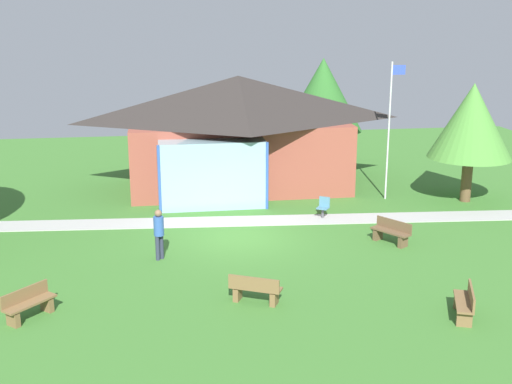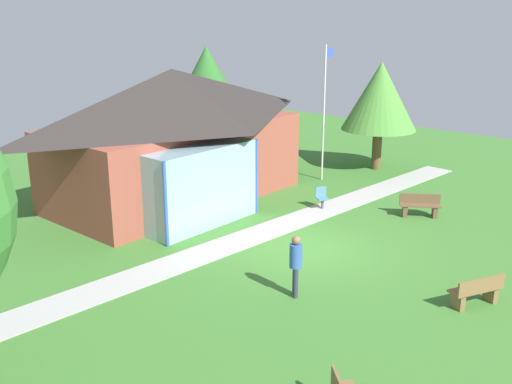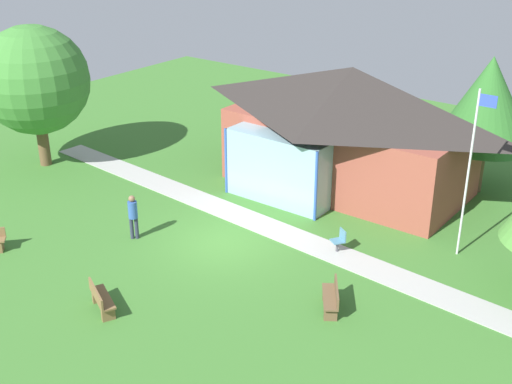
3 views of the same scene
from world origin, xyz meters
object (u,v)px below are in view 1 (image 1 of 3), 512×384
object	(u,v)px
bench_front_right	(465,304)
bench_mid_right	(391,232)
bench_front_left	(29,304)
pavilion	(237,131)
tree_behind_pavilion_right	(323,95)
tree_east_hedge	(472,121)
bench_front_center	(255,290)
flagpole	(390,125)
patio_chair_lawn_spare	(323,208)
visitor_strolling_lawn	(159,230)

from	to	relation	value
bench_front_right	bench_mid_right	bearing A→B (deg)	20.43
bench_front_left	bench_mid_right	distance (m)	12.57
pavilion	bench_front_left	bearing A→B (deg)	-119.51
tree_behind_pavilion_right	tree_east_hedge	size ratio (longest dim) A/B	1.13
pavilion	bench_front_center	bearing A→B (deg)	-94.69
pavilion	bench_front_center	world-z (taller)	pavilion
bench_front_left	bench_mid_right	size ratio (longest dim) A/B	0.94
pavilion	bench_front_right	xyz separation A→B (m)	(4.46, -14.53, -2.34)
bench_front_left	bench_front_center	world-z (taller)	same
flagpole	bench_mid_right	distance (m)	6.64
bench_mid_right	bench_front_right	bearing A→B (deg)	145.41
bench_mid_right	tree_behind_pavilion_right	bearing A→B (deg)	-35.12
patio_chair_lawn_spare	tree_east_hedge	world-z (taller)	tree_east_hedge
tree_behind_pavilion_right	bench_front_center	bearing A→B (deg)	-110.28
pavilion	bench_front_right	world-z (taller)	pavilion
bench_front_left	patio_chair_lawn_spare	size ratio (longest dim) A/B	1.63
bench_front_left	visitor_strolling_lawn	xyz separation A→B (m)	(3.54, 3.94, 0.62)
bench_front_center	bench_front_right	bearing A→B (deg)	8.52
bench_front_center	flagpole	bearing A→B (deg)	79.66
flagpole	bench_front_right	xyz separation A→B (m)	(-1.89, -11.75, -2.91)
bench_mid_right	tree_behind_pavilion_right	xyz separation A→B (m)	(0.26, 11.52, 3.56)
flagpole	bench_mid_right	xyz separation A→B (m)	(-1.80, -5.69, -2.91)
bench_front_center	bench_front_right	distance (m)	5.78
visitor_strolling_lawn	tree_east_hedge	xyz separation A→B (m)	(13.39, 5.21, 2.52)
pavilion	tree_behind_pavilion_right	distance (m)	5.82
bench_front_center	patio_chair_lawn_spare	distance (m)	8.54
bench_front_center	patio_chair_lawn_spare	bearing A→B (deg)	88.93
patio_chair_lawn_spare	tree_east_hedge	distance (m)	7.65
flagpole	tree_east_hedge	xyz separation A→B (m)	(3.33, -0.88, 0.23)
flagpole	bench_front_right	distance (m)	12.25
patio_chair_lawn_spare	tree_behind_pavilion_right	size ratio (longest dim) A/B	0.15
bench_front_center	patio_chair_lawn_spare	world-z (taller)	patio_chair_lawn_spare
flagpole	pavilion	bearing A→B (deg)	156.33
bench_front_right	tree_east_hedge	distance (m)	12.45
pavilion	bench_mid_right	size ratio (longest dim) A/B	7.33
flagpole	bench_front_center	xyz separation A→B (m)	(-7.39, -10.00, -2.91)
pavilion	tree_east_hedge	size ratio (longest dim) A/B	2.11
bench_front_left	tree_east_hedge	xyz separation A→B (m)	(16.92, 9.15, 3.14)
bench_front_right	patio_chair_lawn_spare	bearing A→B (deg)	30.91
flagpole	patio_chair_lawn_spare	world-z (taller)	flagpole
pavilion	tree_east_hedge	distance (m)	10.37
tree_east_hedge	bench_front_center	bearing A→B (deg)	-139.62
bench_mid_right	visitor_strolling_lawn	size ratio (longest dim) A/B	0.86
flagpole	visitor_strolling_lawn	size ratio (longest dim) A/B	3.47
bench_front_center	visitor_strolling_lawn	world-z (taller)	visitor_strolling_lawn
bench_front_right	tree_east_hedge	world-z (taller)	tree_east_hedge
patio_chair_lawn_spare	visitor_strolling_lawn	size ratio (longest dim) A/B	0.49
flagpole	bench_front_center	bearing A→B (deg)	-126.48
tree_east_hedge	bench_front_right	bearing A→B (deg)	-115.64
pavilion	tree_east_hedge	xyz separation A→B (m)	(9.67, -3.66, 0.80)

